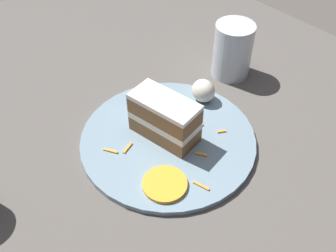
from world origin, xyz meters
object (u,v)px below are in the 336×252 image
Objects in this scene: plate at (168,139)px; orange_garnish at (165,184)px; cream_dollop at (203,91)px; cake_slice at (165,118)px; drinking_glass at (232,53)px.

orange_garnish is (0.07, -0.07, 0.01)m from plate.
plate is 0.12m from cream_dollop.
cream_dollop reaches higher than orange_garnish.
cream_dollop is (-0.02, 0.12, -0.02)m from cake_slice.
drinking_glass is at bearing 105.16° from cream_dollop.
drinking_glass is at bearing 2.77° from cake_slice.
cake_slice is 0.12m from orange_garnish.
drinking_glass reaches higher than cream_dollop.
cake_slice is at bearing 138.48° from orange_garnish.
cake_slice is 0.12m from cream_dollop.
plate is 2.44× the size of cake_slice.
cake_slice is 2.73× the size of cream_dollop.
drinking_glass is at bearing 113.87° from orange_garnish.
plate is 6.67× the size of cream_dollop.
plate is at bearing 135.27° from orange_garnish.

